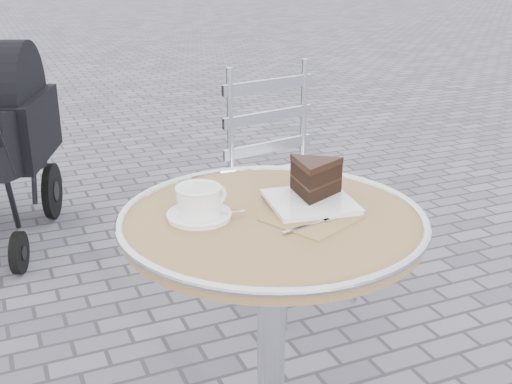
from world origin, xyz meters
name	(u,v)px	position (x,y,z in m)	size (l,w,h in m)	color
cafe_table	(272,279)	(0.00, 0.00, 0.57)	(0.72, 0.72, 0.74)	silver
cappuccino_set	(200,204)	(-0.16, 0.06, 0.76)	(0.17, 0.15, 0.07)	white
cake_plate_set	(313,183)	(0.13, 0.04, 0.78)	(0.27, 0.30, 0.11)	#977553
bistro_chair	(280,157)	(0.44, 0.88, 0.57)	(0.48, 0.48, 0.91)	silver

